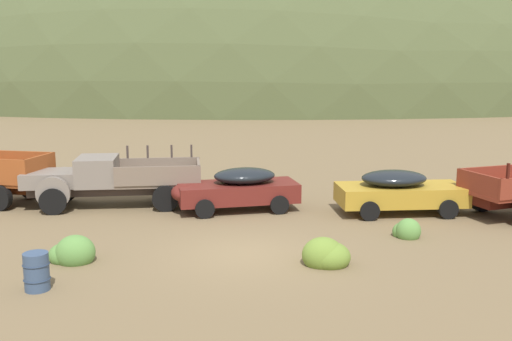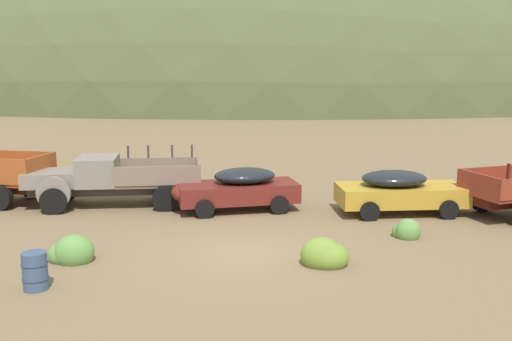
{
  "view_description": "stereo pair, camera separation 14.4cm",
  "coord_description": "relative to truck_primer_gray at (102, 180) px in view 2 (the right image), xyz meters",
  "views": [
    {
      "loc": [
        -0.48,
        -15.72,
        5.24
      ],
      "look_at": [
        0.53,
        4.47,
        1.58
      ],
      "focal_mm": 40.66,
      "sensor_mm": 36.0,
      "label": 1
    },
    {
      "loc": [
        -0.33,
        -15.72,
        5.24
      ],
      "look_at": [
        0.53,
        4.47,
        1.58
      ],
      "focal_mm": 40.66,
      "sensor_mm": 36.0,
      "label": 2
    }
  ],
  "objects": [
    {
      "name": "car_mustard",
      "position": [
        11.1,
        -1.56,
        -0.19
      ],
      "size": [
        4.82,
        2.2,
        1.57
      ],
      "rotation": [
        0.0,
        0.0,
        0.04
      ],
      "color": "#B28928",
      "rests_on": "ground"
    },
    {
      "name": "oil_drum_by_truck",
      "position": [
        0.23,
        -8.35,
        -0.55
      ],
      "size": [
        0.63,
        0.63,
        0.91
      ],
      "color": "#384C6B",
      "rests_on": "ground"
    },
    {
      "name": "bush_back_edge",
      "position": [
        7.36,
        -6.88,
        -0.77
      ],
      "size": [
        1.3,
        1.15,
        0.96
      ],
      "color": "olive",
      "rests_on": "ground"
    },
    {
      "name": "hill_far_right",
      "position": [
        12.94,
        66.93,
        -1.0
      ],
      "size": [
        116.21,
        64.06,
        53.41
      ],
      "primitive_type": "ellipsoid",
      "color": "#4C5633",
      "rests_on": "ground"
    },
    {
      "name": "bush_front_right",
      "position": [
        0.52,
        -6.35,
        -0.77
      ],
      "size": [
        1.27,
        0.96,
        0.96
      ],
      "color": "#5B8E42",
      "rests_on": "ground"
    },
    {
      "name": "hill_distant",
      "position": [
        -17.27,
        74.81,
        -1.0
      ],
      "size": [
        107.77,
        62.09,
        48.33
      ],
      "primitive_type": "ellipsoid",
      "color": "brown",
      "rests_on": "ground"
    },
    {
      "name": "ground_plane",
      "position": [
        5.23,
        -5.89,
        -1.0
      ],
      "size": [
        300.0,
        300.0,
        0.0
      ],
      "primitive_type": "plane",
      "color": "brown"
    },
    {
      "name": "car_oxblood",
      "position": [
        4.99,
        -0.89,
        -0.19
      ],
      "size": [
        4.8,
        2.53,
        1.57
      ],
      "rotation": [
        0.0,
        0.0,
        3.32
      ],
      "color": "maroon",
      "rests_on": "ground"
    },
    {
      "name": "truck_primer_gray",
      "position": [
        0.0,
        0.0,
        0.0
      ],
      "size": [
        6.61,
        2.72,
        2.16
      ],
      "rotation": [
        0.0,
        0.0,
        3.21
      ],
      "color": "#3D322D",
      "rests_on": "ground"
    },
    {
      "name": "bush_front_left",
      "position": [
        10.29,
        -4.51,
        -0.82
      ],
      "size": [
        0.83,
        0.88,
        0.79
      ],
      "color": "#5B8E42",
      "rests_on": "ground"
    }
  ]
}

